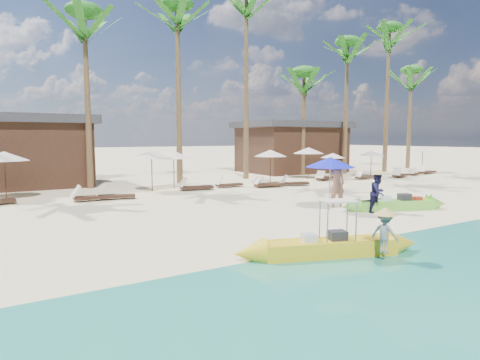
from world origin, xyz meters
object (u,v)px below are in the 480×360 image
tourist (337,184)px  blue_umbrella (330,162)px  green_canoe (395,205)px  yellow_canoe (329,247)px

tourist → blue_umbrella: blue_umbrella is taller
green_canoe → tourist: bearing=149.9°
green_canoe → yellow_canoe: bearing=-133.7°
green_canoe → yellow_canoe: size_ratio=0.95×
green_canoe → yellow_canoe: 7.69m
green_canoe → blue_umbrella: blue_umbrella is taller
blue_umbrella → green_canoe: bearing=-28.1°
tourist → blue_umbrella: bearing=51.1°
tourist → green_canoe: bearing=151.1°
green_canoe → yellow_canoe: yellow_canoe is taller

